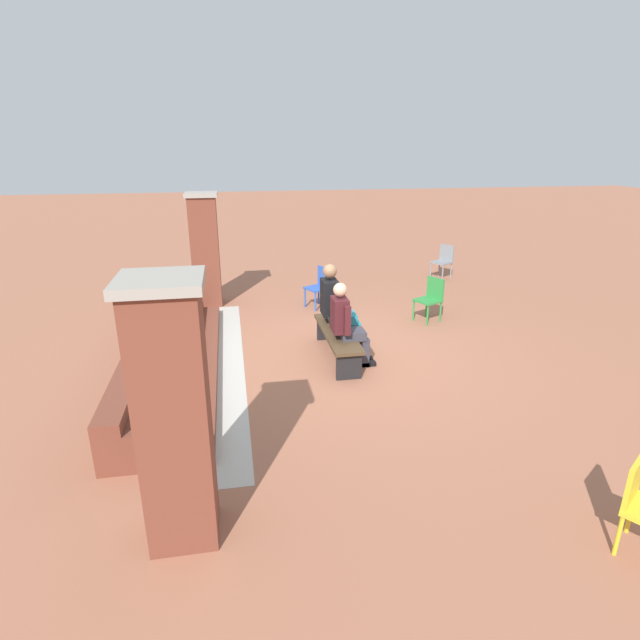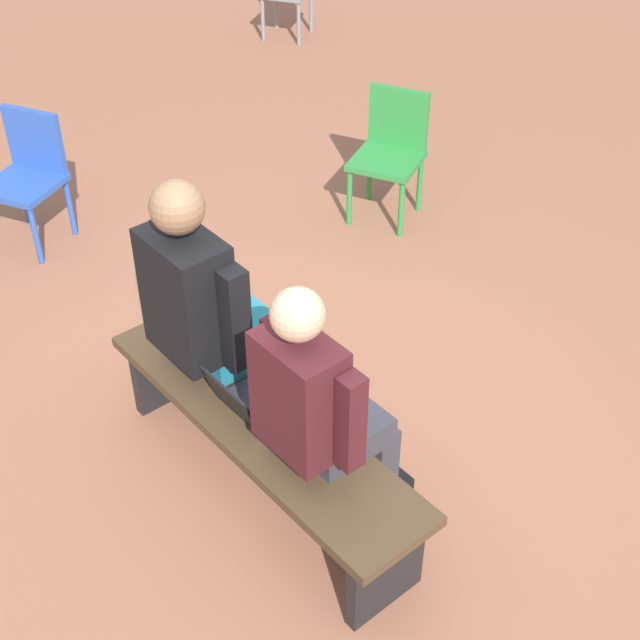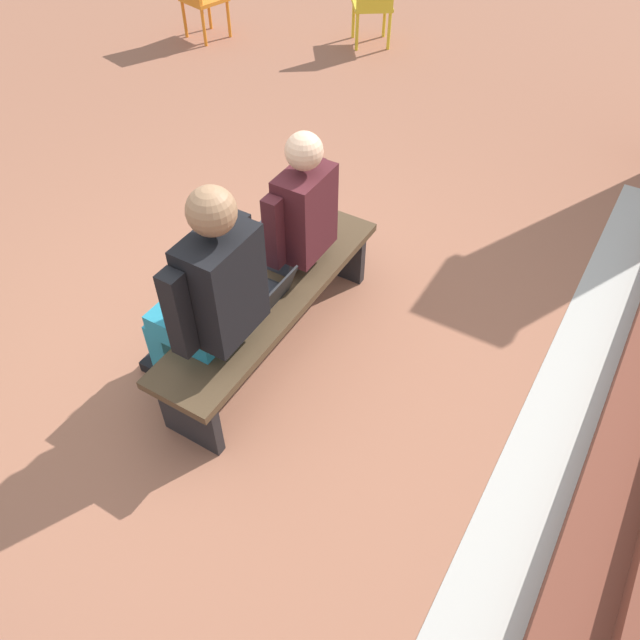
{
  "view_description": "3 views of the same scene",
  "coord_description": "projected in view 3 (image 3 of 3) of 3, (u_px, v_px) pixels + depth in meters",
  "views": [
    {
      "loc": [
        -7.39,
        1.64,
        3.25
      ],
      "look_at": [
        -0.61,
        0.41,
        0.81
      ],
      "focal_mm": 28.0,
      "sensor_mm": 36.0,
      "label": 1
    },
    {
      "loc": [
        -2.45,
        1.64,
        3.17
      ],
      "look_at": [
        0.02,
        -0.45,
        0.62
      ],
      "focal_mm": 50.0,
      "sensor_mm": 36.0,
      "label": 2
    },
    {
      "loc": [
        1.94,
        1.64,
        2.93
      ],
      "look_at": [
        -0.02,
        0.47,
        0.58
      ],
      "focal_mm": 35.0,
      "sensor_mm": 36.0,
      "label": 3
    }
  ],
  "objects": [
    {
      "name": "person_student",
      "position": [
        290.0,
        225.0,
        3.64
      ],
      "size": [
        0.53,
        0.67,
        1.33
      ],
      "color": "#383842",
      "rests_on": "ground"
    },
    {
      "name": "laptop",
      "position": [
        265.0,
        296.0,
        3.52
      ],
      "size": [
        0.32,
        0.29,
        0.21
      ],
      "color": "black",
      "rests_on": "bench"
    },
    {
      "name": "concrete_strip",
      "position": [
        539.0,
        466.0,
        3.32
      ],
      "size": [
        5.98,
        0.4,
        0.01
      ],
      "primitive_type": "cube",
      "color": "#B7B2A8",
      "rests_on": "ground"
    },
    {
      "name": "plastic_chair_by_pillar",
      "position": [
        373.0,
        1.0,
        6.8
      ],
      "size": [
        0.59,
        0.59,
        0.84
      ],
      "color": "gold",
      "rests_on": "ground"
    },
    {
      "name": "ground_plane",
      "position": [
        253.0,
        360.0,
        3.85
      ],
      "size": [
        60.0,
        60.0,
        0.0
      ],
      "primitive_type": "plane",
      "color": "#9E6047"
    },
    {
      "name": "person_adult",
      "position": [
        207.0,
        296.0,
        3.15
      ],
      "size": [
        0.6,
        0.75,
        1.43
      ],
      "color": "teal",
      "rests_on": "ground"
    },
    {
      "name": "bench",
      "position": [
        273.0,
        305.0,
        3.68
      ],
      "size": [
        1.8,
        0.44,
        0.45
      ],
      "color": "#4C3823",
      "rests_on": "ground"
    }
  ]
}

